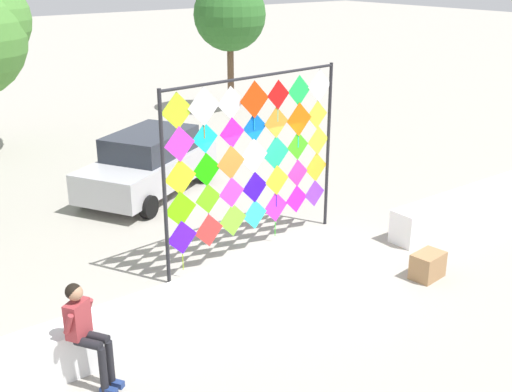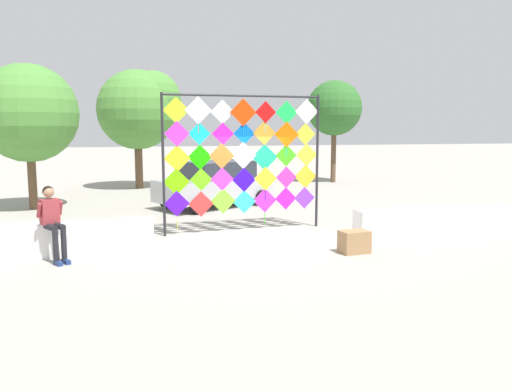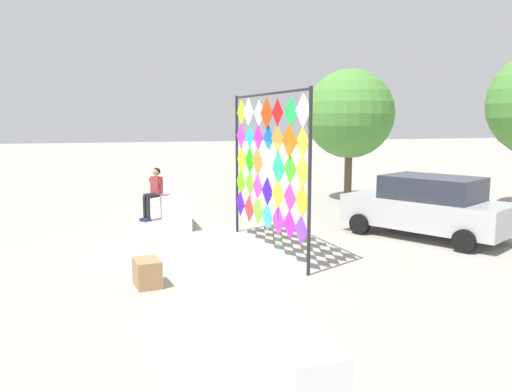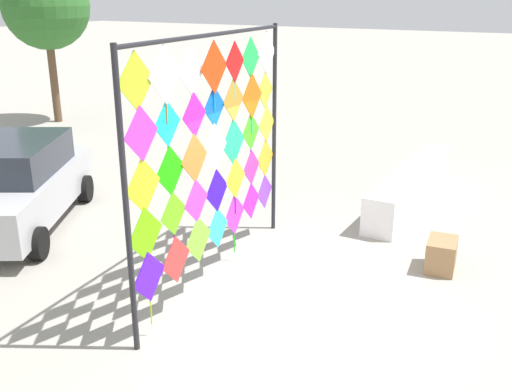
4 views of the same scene
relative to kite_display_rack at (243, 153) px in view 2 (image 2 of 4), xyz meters
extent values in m
plane|color=#9E998E|center=(0.06, -1.21, -2.09)|extent=(120.00, 120.00, 0.00)
cube|color=white|center=(-4.58, -1.63, -1.73)|extent=(4.37, 0.59, 0.72)
cube|color=white|center=(4.71, -1.63, -1.73)|extent=(4.37, 0.59, 0.72)
cylinder|color=#232328|center=(-2.07, -0.17, -0.29)|extent=(0.07, 0.07, 3.60)
cylinder|color=#232328|center=(2.12, 0.17, -0.29)|extent=(0.07, 0.07, 3.60)
cylinder|color=#232328|center=(0.02, 0.00, 1.46)|extent=(4.20, 0.39, 0.06)
cube|color=#4C10F8|center=(-1.76, -0.16, -1.26)|extent=(0.66, 0.06, 0.66)
cylinder|color=#B0E516|center=(-1.76, -0.15, -1.76)|extent=(0.02, 0.02, 0.33)
cube|color=red|center=(-1.13, -0.10, -1.30)|extent=(0.66, 0.07, 0.67)
cube|color=#7AE830|center=(-0.55, -0.05, -1.25)|extent=(0.68, 0.07, 0.68)
cube|color=#2AF5DE|center=(0.03, 0.01, -1.30)|extent=(0.63, 0.06, 0.63)
cube|color=#CE29D1|center=(0.61, 0.07, -1.29)|extent=(0.66, 0.06, 0.66)
cylinder|color=#1BE516|center=(0.61, 0.08, -1.78)|extent=(0.02, 0.02, 0.32)
cube|color=#D41BD2|center=(1.21, 0.11, -1.26)|extent=(0.62, 0.06, 0.62)
cube|color=#8534EF|center=(1.76, 0.15, -1.27)|extent=(0.60, 0.06, 0.61)
cube|color=#68CD0A|center=(-1.75, -0.15, -0.71)|extent=(0.69, 0.07, 0.69)
cylinder|color=#8116E5|center=(-1.76, -0.14, -1.23)|extent=(0.02, 0.02, 0.35)
cube|color=#60DE14|center=(-1.12, -0.08, -0.67)|extent=(0.59, 0.06, 0.59)
cylinder|color=#9716E5|center=(-1.12, -0.07, -1.06)|extent=(0.02, 0.02, 0.20)
cube|color=#EB31F8|center=(-0.57, -0.05, -0.68)|extent=(0.61, 0.06, 0.61)
cylinder|color=#24E516|center=(-0.57, -0.04, -1.11)|extent=(0.02, 0.02, 0.24)
cube|color=#2A09F7|center=(0.03, 0.00, -0.71)|extent=(0.64, 0.06, 0.65)
cube|color=yellow|center=(0.62, 0.05, -0.70)|extent=(0.64, 0.06, 0.64)
cylinder|color=#161FE5|center=(0.62, 0.06, -1.15)|extent=(0.02, 0.02, 0.26)
cube|color=#CE2DA0|center=(1.22, 0.11, -0.68)|extent=(0.59, 0.06, 0.59)
cube|color=yellow|center=(1.78, 0.16, -0.68)|extent=(0.65, 0.06, 0.65)
cylinder|color=blue|center=(1.78, 0.17, -1.11)|extent=(0.02, 0.02, 0.21)
cube|color=#D7EF1E|center=(-1.72, -0.13, -0.12)|extent=(0.68, 0.07, 0.68)
cylinder|color=#2E16E5|center=(-1.72, -0.12, -0.63)|extent=(0.02, 0.02, 0.34)
cube|color=#16D304|center=(-1.14, -0.08, -0.10)|extent=(0.64, 0.06, 0.64)
cube|color=orange|center=(-0.57, -0.05, -0.08)|extent=(0.67, 0.07, 0.67)
cube|color=white|center=(0.01, 0.01, -0.07)|extent=(0.70, 0.07, 0.70)
cube|color=#18CC79|center=(0.60, 0.06, -0.13)|extent=(0.71, 0.07, 0.71)
cube|color=#3CEA19|center=(1.21, 0.11, -0.09)|extent=(0.60, 0.06, 0.60)
cylinder|color=#C216E5|center=(1.21, 0.12, -0.49)|extent=(0.02, 0.02, 0.19)
cube|color=#CAD132|center=(1.80, 0.15, -0.09)|extent=(0.62, 0.06, 0.62)
cube|color=#E532EA|center=(-1.72, -0.15, 0.50)|extent=(0.64, 0.06, 0.64)
cube|color=#13D6DF|center=(-1.15, -0.08, 0.50)|extent=(0.57, 0.06, 0.57)
cylinder|color=red|center=(-1.15, -0.07, 0.07)|extent=(0.02, 0.02, 0.29)
cube|color=#EE1DBD|center=(-0.54, -0.05, 0.49)|extent=(0.59, 0.06, 0.59)
cylinder|color=#16E547|center=(-0.54, -0.04, 0.05)|extent=(0.02, 0.02, 0.30)
cube|color=blue|center=(0.04, 0.02, 0.50)|extent=(0.58, 0.06, 0.58)
cube|color=gold|center=(0.58, 0.04, 0.51)|extent=(0.63, 0.06, 0.63)
cube|color=#F76107|center=(1.21, 0.09, 0.47)|extent=(0.70, 0.07, 0.70)
cylinder|color=#1698E5|center=(1.21, 0.10, 0.00)|extent=(0.02, 0.02, 0.24)
cube|color=gold|center=(1.76, 0.15, 0.47)|extent=(0.59, 0.06, 0.60)
cube|color=#C0EA23|center=(-1.73, -0.13, 1.08)|extent=(0.67, 0.07, 0.67)
cylinder|color=#4216E5|center=(-1.73, -0.12, 0.65)|extent=(0.02, 0.02, 0.20)
cube|color=white|center=(-1.17, -0.10, 1.08)|extent=(0.70, 0.07, 0.70)
cylinder|color=orange|center=(-1.17, -0.09, 0.62)|extent=(0.02, 0.02, 0.23)
cube|color=white|center=(-0.54, -0.03, 1.05)|extent=(0.62, 0.06, 0.63)
cylinder|color=#E54B16|center=(-0.54, -0.02, 0.60)|extent=(0.02, 0.02, 0.27)
cube|color=#F53708|center=(0.01, -0.01, 1.04)|extent=(0.71, 0.07, 0.72)
cylinder|color=#16BCE5|center=(0.01, 0.00, 0.57)|extent=(0.02, 0.02, 0.23)
cube|color=red|center=(0.62, 0.03, 1.05)|extent=(0.58, 0.06, 0.58)
cylinder|color=#16E5E5|center=(0.61, 0.04, 0.64)|extent=(0.02, 0.02, 0.25)
cube|color=#1BD850|center=(1.21, 0.11, 1.05)|extent=(0.62, 0.06, 0.62)
cube|color=white|center=(1.79, 0.15, 1.08)|extent=(0.67, 0.07, 0.67)
cylinder|color=black|center=(-4.35, -2.42, -1.73)|extent=(0.11, 0.11, 0.72)
cylinder|color=black|center=(-4.46, -2.26, -1.34)|extent=(0.32, 0.40, 0.13)
cube|color=navy|center=(-4.32, -2.47, -2.04)|extent=(0.21, 0.26, 0.09)
cylinder|color=black|center=(-4.21, -2.33, -1.73)|extent=(0.11, 0.11, 0.72)
cylinder|color=black|center=(-4.32, -2.17, -1.34)|extent=(0.32, 0.40, 0.13)
cube|color=navy|center=(-4.18, -2.38, -2.04)|extent=(0.21, 0.26, 0.09)
cube|color=#993338|center=(-4.49, -2.04, -1.05)|extent=(0.41, 0.36, 0.52)
sphere|color=#A37556|center=(-4.49, -2.04, -0.65)|extent=(0.22, 0.22, 0.22)
sphere|color=black|center=(-4.50, -2.03, -0.63)|extent=(0.22, 0.22, 0.22)
cylinder|color=#993338|center=(-4.67, -2.18, -1.00)|extent=(0.16, 0.19, 0.31)
cylinder|color=#993338|center=(-4.30, -1.94, -1.00)|extent=(0.16, 0.19, 0.31)
cube|color=#B7B7BC|center=(-0.11, 4.30, -1.45)|extent=(4.40, 3.51, 0.73)
cube|color=#282D38|center=(0.02, 4.37, -0.80)|extent=(2.73, 2.45, 0.58)
cylinder|color=black|center=(-0.88, 2.86, -1.81)|extent=(0.58, 0.45, 0.54)
cylinder|color=black|center=(-1.74, 4.38, -1.81)|extent=(0.58, 0.45, 0.54)
cylinder|color=black|center=(1.53, 4.22, -1.81)|extent=(0.58, 0.45, 0.54)
cylinder|color=black|center=(0.67, 5.73, -1.81)|extent=(0.58, 0.45, 0.54)
cube|color=#9E754C|center=(1.89, -2.88, -1.84)|extent=(0.67, 0.50, 0.49)
cylinder|color=brown|center=(-6.13, 5.13, -0.97)|extent=(0.28, 0.28, 2.23)
sphere|color=#4C8938|center=(-6.13, 5.13, 1.11)|extent=(3.23, 3.23, 3.23)
sphere|color=#4C8938|center=(-6.84, 5.25, 1.30)|extent=(1.66, 1.66, 1.66)
cylinder|color=brown|center=(-2.62, 10.31, -0.86)|extent=(0.34, 0.34, 2.45)
sphere|color=#4C8938|center=(-2.62, 10.31, 1.42)|extent=(3.51, 3.51, 3.51)
sphere|color=#4C8938|center=(-1.94, 10.31, 1.87)|extent=(2.53, 2.53, 2.53)
sphere|color=#4C8938|center=(-2.77, 10.90, 1.00)|extent=(2.45, 2.45, 2.45)
cylinder|color=brown|center=(6.84, 10.70, -0.66)|extent=(0.25, 0.25, 2.85)
sphere|color=#2D6628|center=(6.84, 10.70, 1.58)|extent=(2.70, 2.70, 2.70)
sphere|color=#2D6628|center=(6.85, 10.44, 1.28)|extent=(1.62, 1.62, 1.62)
camera|label=1|loc=(-7.03, -9.47, 3.52)|focal=44.62mm
camera|label=2|loc=(-2.73, -13.02, 0.68)|focal=35.63mm
camera|label=3|loc=(11.07, -3.56, 0.90)|focal=36.14mm
camera|label=4|loc=(-6.67, -4.40, 2.01)|focal=41.09mm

